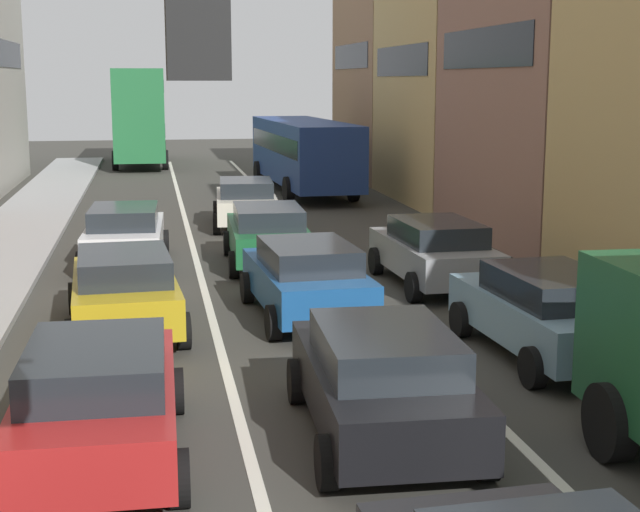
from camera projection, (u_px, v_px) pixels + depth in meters
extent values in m
cube|color=silver|center=(197.00, 263.00, 23.65)|extent=(0.16, 60.00, 0.01)
cube|color=silver|center=(330.00, 258.00, 24.24)|extent=(0.16, 60.00, 0.01)
cube|color=black|center=(1.00, 53.00, 37.56)|extent=(0.02, 11.73, 1.10)
cube|color=#9E7556|center=(424.00, 68.00, 43.70)|extent=(7.00, 8.70, 10.13)
cube|color=black|center=(350.00, 56.00, 42.99)|extent=(0.02, 7.04, 1.10)
cube|color=tan|center=(491.00, 74.00, 35.25)|extent=(7.00, 8.70, 9.46)
cube|color=black|center=(400.00, 61.00, 34.55)|extent=(0.02, 7.04, 1.10)
cube|color=#936B5B|center=(601.00, 66.00, 26.70)|extent=(7.00, 8.70, 9.82)
cube|color=black|center=(483.00, 48.00, 26.00)|extent=(0.02, 7.04, 1.10)
sphere|color=green|center=(196.00, 46.00, 4.36)|extent=(0.18, 0.18, 0.18)
cylinder|color=black|center=(610.00, 422.00, 11.33)|extent=(0.32, 0.97, 0.96)
cube|color=black|center=(381.00, 387.00, 12.02)|extent=(1.96, 4.36, 0.70)
cube|color=#1E2328|center=(385.00, 349.00, 11.72)|extent=(1.67, 2.47, 0.52)
cylinder|color=black|center=(297.00, 381.00, 13.38)|extent=(0.24, 0.65, 0.64)
cylinder|color=black|center=(423.00, 375.00, 13.64)|extent=(0.24, 0.65, 0.64)
cylinder|color=black|center=(327.00, 462.00, 10.54)|extent=(0.24, 0.65, 0.64)
cylinder|color=black|center=(486.00, 453.00, 10.79)|extent=(0.24, 0.65, 0.64)
cube|color=#A51E1E|center=(99.00, 406.00, 11.32)|extent=(1.86, 4.33, 0.70)
cube|color=#1E2328|center=(96.00, 366.00, 11.02)|extent=(1.62, 2.43, 0.52)
cylinder|color=black|center=(37.00, 398.00, 12.66)|extent=(0.23, 0.64, 0.64)
cylinder|color=black|center=(176.00, 391.00, 12.95)|extent=(0.23, 0.64, 0.64)
cylinder|color=black|center=(1.00, 490.00, 9.82)|extent=(0.23, 0.64, 0.64)
cylinder|color=black|center=(180.00, 478.00, 10.12)|extent=(0.23, 0.64, 0.64)
cube|color=#194C8C|center=(306.00, 283.00, 18.14)|extent=(2.03, 4.39, 0.70)
cube|color=#1E2328|center=(308.00, 257.00, 17.84)|extent=(1.71, 2.49, 0.52)
cylinder|color=black|center=(247.00, 288.00, 19.39)|extent=(0.25, 0.65, 0.64)
cylinder|color=black|center=(334.00, 283.00, 19.81)|extent=(0.25, 0.65, 0.64)
cylinder|color=black|center=(273.00, 323.00, 16.59)|extent=(0.25, 0.65, 0.64)
cylinder|color=black|center=(373.00, 317.00, 17.01)|extent=(0.25, 0.65, 0.64)
cube|color=#B29319|center=(125.00, 295.00, 17.17)|extent=(2.05, 4.40, 0.70)
cube|color=#1E2328|center=(124.00, 267.00, 16.88)|extent=(1.73, 2.50, 0.52)
cylinder|color=black|center=(75.00, 299.00, 18.42)|extent=(0.26, 0.65, 0.64)
cylinder|color=black|center=(169.00, 294.00, 18.85)|extent=(0.26, 0.65, 0.64)
cylinder|color=black|center=(72.00, 338.00, 15.63)|extent=(0.26, 0.65, 0.64)
cylinder|color=black|center=(184.00, 331.00, 16.05)|extent=(0.26, 0.65, 0.64)
cube|color=#19592D|center=(268.00, 238.00, 23.28)|extent=(1.96, 4.36, 0.70)
cube|color=#1E2328|center=(268.00, 217.00, 22.98)|extent=(1.67, 2.46, 0.52)
cylinder|color=black|center=(228.00, 243.00, 24.64)|extent=(0.24, 0.65, 0.64)
cylinder|color=black|center=(298.00, 242.00, 24.89)|extent=(0.24, 0.65, 0.64)
cylinder|color=black|center=(234.00, 265.00, 21.79)|extent=(0.24, 0.65, 0.64)
cylinder|color=black|center=(312.00, 262.00, 22.05)|extent=(0.24, 0.65, 0.64)
cube|color=silver|center=(125.00, 239.00, 23.24)|extent=(1.96, 4.36, 0.70)
cube|color=#1E2328|center=(124.00, 217.00, 22.94)|extent=(1.67, 2.47, 0.52)
cylinder|color=black|center=(93.00, 243.00, 24.60)|extent=(0.24, 0.65, 0.64)
cylinder|color=black|center=(165.00, 242.00, 24.85)|extent=(0.24, 0.65, 0.64)
cylinder|color=black|center=(81.00, 265.00, 21.75)|extent=(0.24, 0.65, 0.64)
cylinder|color=black|center=(162.00, 263.00, 22.00)|extent=(0.24, 0.65, 0.64)
cube|color=beige|center=(246.00, 205.00, 29.39)|extent=(2.10, 4.41, 0.70)
cube|color=#1E2328|center=(246.00, 188.00, 29.09)|extent=(1.75, 2.51, 0.52)
cylinder|color=black|center=(217.00, 211.00, 30.78)|extent=(0.26, 0.65, 0.64)
cylinder|color=black|center=(273.00, 210.00, 30.98)|extent=(0.26, 0.65, 0.64)
cylinder|color=black|center=(217.00, 224.00, 27.93)|extent=(0.26, 0.65, 0.64)
cylinder|color=black|center=(279.00, 223.00, 28.12)|extent=(0.26, 0.65, 0.64)
cube|color=#759EB7|center=(546.00, 317.00, 15.54)|extent=(2.00, 4.38, 0.70)
cube|color=#1E2328|center=(554.00, 287.00, 15.25)|extent=(1.70, 2.48, 0.52)
cylinder|color=black|center=(461.00, 320.00, 16.81)|extent=(0.25, 0.65, 0.64)
cylinder|color=black|center=(556.00, 314.00, 17.21)|extent=(0.25, 0.65, 0.64)
cylinder|color=black|center=(533.00, 368.00, 14.01)|extent=(0.25, 0.65, 0.64)
cube|color=gray|center=(433.00, 256.00, 20.96)|extent=(1.94, 4.36, 0.70)
cube|color=#1E2328|center=(437.00, 233.00, 20.66)|extent=(1.66, 2.46, 0.52)
cylinder|color=black|center=(376.00, 261.00, 22.24)|extent=(0.24, 0.65, 0.64)
cylinder|color=black|center=(450.00, 258.00, 22.62)|extent=(0.24, 0.65, 0.64)
cylinder|color=black|center=(414.00, 287.00, 19.43)|extent=(0.24, 0.65, 0.64)
cylinder|color=black|center=(497.00, 283.00, 19.81)|extent=(0.24, 0.65, 0.64)
cube|color=navy|center=(304.00, 151.00, 38.01)|extent=(2.98, 10.60, 2.40)
cube|color=black|center=(304.00, 142.00, 37.94)|extent=(2.98, 9.98, 0.70)
cylinder|color=black|center=(258.00, 172.00, 41.58)|extent=(0.35, 1.01, 1.00)
cylinder|color=black|center=(314.00, 171.00, 42.13)|extent=(0.35, 1.01, 1.00)
cylinder|color=black|center=(288.00, 190.00, 34.94)|extent=(0.35, 1.01, 1.00)
cylinder|color=black|center=(353.00, 188.00, 35.49)|extent=(0.35, 1.01, 1.00)
cube|color=#1E6033|center=(140.00, 133.00, 50.60)|extent=(2.51, 10.50, 2.40)
cube|color=black|center=(140.00, 126.00, 50.54)|extent=(2.54, 9.87, 0.70)
cube|color=#1E6033|center=(139.00, 90.00, 50.18)|extent=(2.51, 10.50, 2.16)
cube|color=black|center=(138.00, 85.00, 50.14)|extent=(2.54, 9.87, 0.64)
cylinder|color=black|center=(119.00, 151.00, 54.26)|extent=(0.30, 1.00, 1.00)
cylinder|color=black|center=(163.00, 150.00, 54.70)|extent=(0.30, 1.00, 1.00)
cylinder|color=black|center=(115.00, 161.00, 47.56)|extent=(0.30, 1.00, 1.00)
cylinder|color=black|center=(165.00, 160.00, 47.99)|extent=(0.30, 1.00, 1.00)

